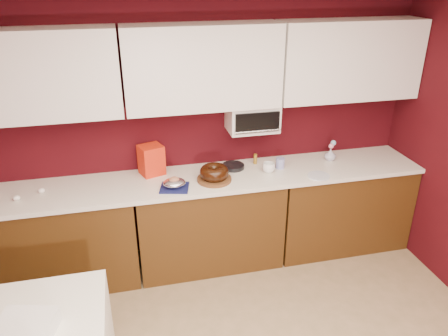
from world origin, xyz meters
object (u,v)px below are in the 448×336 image
at_px(foil_ham_nest, 174,183).
at_px(flower_vase, 330,154).
at_px(newspaper_stack, 26,328).
at_px(toaster_oven, 252,117).
at_px(blue_jar, 280,163).
at_px(bundt_cake, 214,172).
at_px(coffee_mug, 269,167).
at_px(pandoro_box, 151,160).

distance_m(foil_ham_nest, flower_vase, 1.57).
height_order(foil_ham_nest, newspaper_stack, foil_ham_nest).
relative_size(toaster_oven, blue_jar, 4.57).
height_order(bundt_cake, coffee_mug, bundt_cake).
bearing_deg(newspaper_stack, bundt_cake, 44.96).
height_order(pandoro_box, coffee_mug, pandoro_box).
bearing_deg(bundt_cake, pandoro_box, 152.30).
distance_m(toaster_oven, foil_ham_nest, 0.93).
bearing_deg(flower_vase, toaster_oven, 174.81).
height_order(foil_ham_nest, blue_jar, blue_jar).
distance_m(pandoro_box, blue_jar, 1.19).
distance_m(flower_vase, newspaper_stack, 2.98).
height_order(blue_jar, newspaper_stack, blue_jar).
xyz_separation_m(foil_ham_nest, coffee_mug, (0.88, 0.13, -0.00)).
bearing_deg(newspaper_stack, toaster_oven, 42.26).
bearing_deg(newspaper_stack, pandoro_box, 62.77).
distance_m(pandoro_box, newspaper_stack, 1.84).
bearing_deg(newspaper_stack, coffee_mug, 36.94).
bearing_deg(foil_ham_nest, bundt_cake, 11.13).
relative_size(bundt_cake, coffee_mug, 2.33).
relative_size(bundt_cake, newspaper_stack, 0.85).
height_order(toaster_oven, flower_vase, toaster_oven).
bearing_deg(foil_ham_nest, pandoro_box, 114.75).
distance_m(bundt_cake, coffee_mug, 0.52).
distance_m(bundt_cake, foil_ham_nest, 0.37).
xyz_separation_m(pandoro_box, flower_vase, (1.71, -0.09, -0.07)).
bearing_deg(newspaper_stack, foil_ham_nest, 52.20).
height_order(coffee_mug, blue_jar, coffee_mug).
xyz_separation_m(foil_ham_nest, pandoro_box, (-0.16, 0.34, 0.08)).
xyz_separation_m(toaster_oven, newspaper_stack, (-1.77, -1.60, -0.57)).
bearing_deg(blue_jar, newspaper_stack, -143.74).
xyz_separation_m(coffee_mug, flower_vase, (0.67, 0.12, 0.01)).
bearing_deg(coffee_mug, newspaper_stack, -143.06).
height_order(bundt_cake, flower_vase, bundt_cake).
bearing_deg(bundt_cake, coffee_mug, 6.23).
bearing_deg(pandoro_box, newspaper_stack, -136.22).
bearing_deg(bundt_cake, toaster_oven, 31.43).
xyz_separation_m(bundt_cake, foil_ham_nest, (-0.36, -0.07, -0.03)).
height_order(toaster_oven, foil_ham_nest, toaster_oven).
height_order(bundt_cake, newspaper_stack, bundt_cake).
height_order(bundt_cake, pandoro_box, pandoro_box).
distance_m(toaster_oven, coffee_mug, 0.48).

